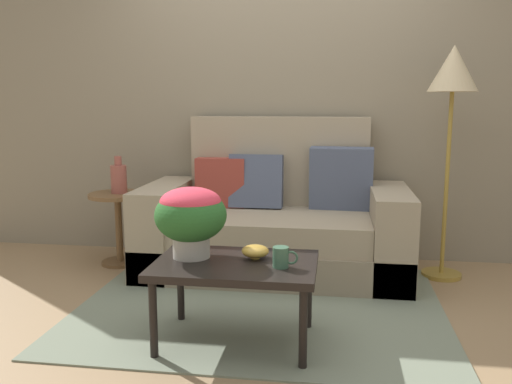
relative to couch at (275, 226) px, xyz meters
name	(u,v)px	position (x,y,z in m)	size (l,w,h in m)	color
ground_plane	(258,313)	(0.00, -0.85, -0.34)	(14.00, 14.00, 0.00)	#997A56
wall_back	(282,96)	(0.00, 0.49, 0.97)	(6.40, 0.12, 2.61)	gray
area_rug	(261,306)	(0.00, -0.75, -0.33)	(2.22, 1.77, 0.01)	gray
couch	(275,226)	(0.00, 0.00, 0.00)	(1.93, 0.93, 1.14)	gray
coffee_table	(235,270)	(-0.06, -1.26, 0.06)	(0.84, 0.57, 0.44)	black
side_table	(118,215)	(-1.22, -0.03, 0.05)	(0.44, 0.44, 0.56)	brown
floor_lamp	(453,85)	(1.22, 0.03, 1.03)	(0.34, 0.34, 1.64)	olive
potted_plant	(191,214)	(-0.31, -1.21, 0.34)	(0.38, 0.38, 0.38)	#B7B2A8
coffee_mug	(282,257)	(0.18, -1.32, 0.16)	(0.13, 0.08, 0.10)	#3D664C
snack_bowl	(255,251)	(0.03, -1.19, 0.14)	(0.14, 0.14, 0.07)	gold
table_vase	(119,178)	(-1.21, -0.01, 0.34)	(0.12, 0.12, 0.28)	#934C42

